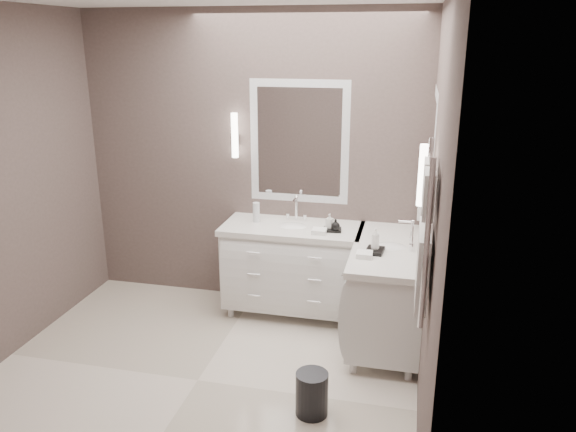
% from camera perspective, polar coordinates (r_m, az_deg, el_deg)
% --- Properties ---
extents(floor, '(3.20, 3.00, 0.01)m').
position_cam_1_polar(floor, '(4.42, -9.15, -16.20)').
color(floor, white).
rests_on(floor, ground).
extents(wall_back, '(3.20, 0.01, 2.70)m').
position_cam_1_polar(wall_back, '(5.21, -3.72, 5.55)').
color(wall_back, '#554744').
rests_on(wall_back, floor).
extents(wall_front, '(3.20, 0.01, 2.70)m').
position_cam_1_polar(wall_front, '(2.61, -23.07, -8.47)').
color(wall_front, '#554744').
rests_on(wall_front, floor).
extents(wall_right, '(0.01, 3.00, 2.70)m').
position_cam_1_polar(wall_right, '(3.55, 14.53, -0.81)').
color(wall_right, '#554744').
rests_on(wall_right, floor).
extents(vanity_back, '(1.24, 0.59, 0.97)m').
position_cam_1_polar(vanity_back, '(5.10, 0.45, -4.88)').
color(vanity_back, white).
rests_on(vanity_back, floor).
extents(vanity_right, '(0.59, 1.24, 0.97)m').
position_cam_1_polar(vanity_right, '(4.70, 10.12, -7.20)').
color(vanity_right, white).
rests_on(vanity_right, floor).
extents(mirror_back, '(0.90, 0.02, 1.10)m').
position_cam_1_polar(mirror_back, '(5.04, 1.13, 7.50)').
color(mirror_back, white).
rests_on(mirror_back, wall_back).
extents(mirror_right, '(0.02, 0.90, 1.10)m').
position_cam_1_polar(mirror_right, '(4.27, 14.34, 5.08)').
color(mirror_right, white).
rests_on(mirror_right, wall_right).
extents(sconce_back, '(0.06, 0.06, 0.40)m').
position_cam_1_polar(sconce_back, '(5.13, -5.43, 8.08)').
color(sconce_back, white).
rests_on(sconce_back, wall_back).
extents(sconce_right, '(0.06, 0.06, 0.40)m').
position_cam_1_polar(sconce_right, '(3.69, 13.53, 3.91)').
color(sconce_right, white).
rests_on(sconce_right, wall_right).
extents(towel_bar_corner, '(0.03, 0.22, 0.30)m').
position_cam_1_polar(towel_bar_corner, '(4.91, 13.27, 1.56)').
color(towel_bar_corner, white).
rests_on(towel_bar_corner, wall_right).
extents(towel_ladder, '(0.06, 0.58, 0.90)m').
position_cam_1_polar(towel_ladder, '(3.15, 13.71, -2.25)').
color(towel_ladder, white).
rests_on(towel_ladder, wall_right).
extents(waste_bin, '(0.27, 0.27, 0.31)m').
position_cam_1_polar(waste_bin, '(3.96, 2.44, -17.59)').
color(waste_bin, black).
rests_on(waste_bin, floor).
extents(amenity_tray_back, '(0.16, 0.13, 0.02)m').
position_cam_1_polar(amenity_tray_back, '(4.85, 4.54, -1.40)').
color(amenity_tray_back, black).
rests_on(amenity_tray_back, vanity_back).
extents(amenity_tray_right, '(0.15, 0.19, 0.03)m').
position_cam_1_polar(amenity_tray_right, '(4.41, 8.82, -3.49)').
color(amenity_tray_right, black).
rests_on(amenity_tray_right, vanity_right).
extents(water_bottle, '(0.07, 0.07, 0.18)m').
position_cam_1_polar(water_bottle, '(5.06, -3.24, 0.38)').
color(water_bottle, silver).
rests_on(water_bottle, vanity_back).
extents(soap_bottle_a, '(0.07, 0.07, 0.12)m').
position_cam_1_polar(soap_bottle_a, '(4.85, 4.24, -0.48)').
color(soap_bottle_a, white).
rests_on(soap_bottle_a, amenity_tray_back).
extents(soap_bottle_b, '(0.08, 0.08, 0.10)m').
position_cam_1_polar(soap_bottle_b, '(4.79, 4.86, -0.86)').
color(soap_bottle_b, black).
rests_on(soap_bottle_b, amenity_tray_back).
extents(soap_bottle_c, '(0.08, 0.08, 0.17)m').
position_cam_1_polar(soap_bottle_c, '(4.38, 8.88, -2.29)').
color(soap_bottle_c, white).
rests_on(soap_bottle_c, amenity_tray_right).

